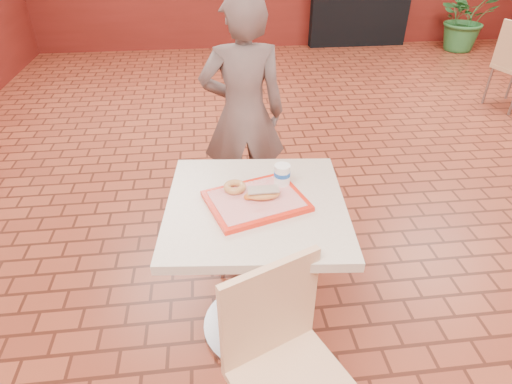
{
  "coord_description": "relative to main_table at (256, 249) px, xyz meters",
  "views": [
    {
      "loc": [
        -1.33,
        -2.27,
        1.96
      ],
      "look_at": [
        -1.14,
        -0.72,
        0.91
      ],
      "focal_mm": 30.0,
      "sensor_mm": 36.0,
      "label": 1
    }
  ],
  "objects": [
    {
      "name": "paper_cup",
      "position": [
        0.14,
        0.11,
        0.35
      ],
      "size": [
        0.08,
        0.08,
        0.1
      ],
      "rotation": [
        0.0,
        0.0,
        0.35
      ],
      "color": "white",
      "rests_on": "serving_tray"
    },
    {
      "name": "potted_plant",
      "position": [
        3.93,
        5.12,
        -0.07
      ],
      "size": [
        0.98,
        0.87,
        1.0
      ],
      "primitive_type": "imported",
      "rotation": [
        0.0,
        0.0,
        0.11
      ],
      "color": "#2B6D33",
      "rests_on": "ground"
    },
    {
      "name": "wainscot_band",
      "position": [
        1.14,
        0.72,
        -0.07
      ],
      "size": [
        8.0,
        10.0,
        1.0
      ],
      "color": "#5B1611",
      "rests_on": "ground"
    },
    {
      "name": "long_john_donut",
      "position": [
        0.03,
        -0.0,
        0.32
      ],
      "size": [
        0.16,
        0.08,
        0.05
      ],
      "rotation": [
        0.0,
        0.0,
        0.01
      ],
      "color": "#CD7A3C",
      "rests_on": "serving_tray"
    },
    {
      "name": "serving_tray",
      "position": [
        0.0,
        0.0,
        0.29
      ],
      "size": [
        0.42,
        0.32,
        0.03
      ],
      "rotation": [
        0.0,
        0.0,
        0.3
      ],
      "color": "red",
      "rests_on": "main_table"
    },
    {
      "name": "customer",
      "position": [
        0.04,
        1.12,
        0.22
      ],
      "size": [
        0.58,
        0.38,
        1.57
      ],
      "primitive_type": "imported",
      "rotation": [
        0.0,
        0.0,
        3.15
      ],
      "color": "brown",
      "rests_on": "ground"
    },
    {
      "name": "chair_main_back",
      "position": [
        0.01,
        0.49,
        -0.1
      ],
      "size": [
        0.42,
        0.42,
        0.84
      ],
      "rotation": [
        0.0,
        0.0,
        3.05
      ],
      "color": "#E2B187",
      "rests_on": "ground"
    },
    {
      "name": "chair_main_front",
      "position": [
        0.04,
        -0.57,
        -0.06
      ],
      "size": [
        0.55,
        0.55,
        0.9
      ],
      "rotation": [
        0.0,
        0.0,
        0.41
      ],
      "color": "#E9B78C",
      "rests_on": "ground"
    },
    {
      "name": "room_shell",
      "position": [
        1.14,
        0.72,
        0.93
      ],
      "size": [
        8.01,
        10.01,
        3.01
      ],
      "color": "maroon",
      "rests_on": "ground"
    },
    {
      "name": "main_table",
      "position": [
        0.0,
        0.0,
        0.0
      ],
      "size": [
        0.8,
        0.8,
        0.85
      ],
      "rotation": [
        0.0,
        0.0,
        -0.1
      ],
      "color": "beige",
      "rests_on": "ground"
    },
    {
      "name": "ring_donut",
      "position": [
        -0.09,
        0.08,
        0.32
      ],
      "size": [
        0.12,
        0.12,
        0.03
      ],
      "primitive_type": "torus",
      "rotation": [
        0.0,
        0.0,
        0.14
      ],
      "color": "#C08046",
      "rests_on": "serving_tray"
    }
  ]
}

